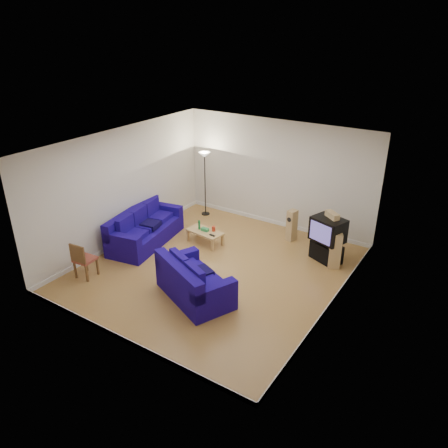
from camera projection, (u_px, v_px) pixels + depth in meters
The scene contains 16 objects.
room at pixel (215, 213), 10.32m from camera, with size 6.01×6.51×3.21m.
sofa_three_seat at pixel (144, 231), 12.19m from camera, with size 1.47×2.60×0.95m.
sofa_loveseat at pixel (193, 284), 9.71m from camera, with size 2.14×1.72×0.94m.
coffee_table at pixel (205, 233), 12.14m from camera, with size 1.08×0.64×0.37m.
bottle at pixel (199, 225), 12.17m from camera, with size 0.06×0.06×0.26m, color #197233.
tissue_box at pixel (205, 229), 12.10m from camera, with size 0.21×0.11×0.09m, color green.
red_canister at pixel (214, 229), 12.09m from camera, with size 0.10×0.10×0.14m, color red.
remote at pixel (212, 235), 11.85m from camera, with size 0.18×0.06×0.02m, color black.
tv_stand at pixel (326, 252), 11.29m from camera, with size 0.80×0.44×0.49m, color black.
av_receiver at pixel (329, 242), 11.14m from camera, with size 0.45×0.36×0.10m, color black.
television at pixel (328, 230), 10.98m from camera, with size 0.94×0.81×0.62m.
centre_speaker at pixel (332, 215), 10.86m from camera, with size 0.42×0.17×0.15m, color tan.
speaker_left at pixel (292, 225), 12.26m from camera, with size 0.27×0.32×0.91m.
speaker_right at pixel (335, 251), 10.86m from camera, with size 0.35×0.33×0.95m.
floor_lamp at pixel (205, 163), 13.39m from camera, with size 0.35×0.35×2.06m.
dining_chair at pixel (83, 259), 10.40m from camera, with size 0.49×0.49×0.94m.
Camera 1 is at (5.33, -7.83, 5.66)m, focal length 35.00 mm.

